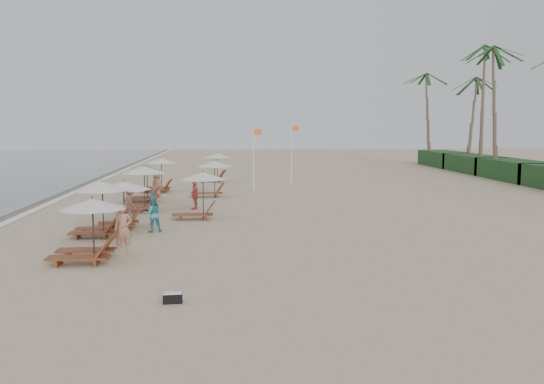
{
  "coord_description": "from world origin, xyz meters",
  "views": [
    {
      "loc": [
        -1.05,
        -22.19,
        4.48
      ],
      "look_at": [
        1.0,
        4.45,
        1.3
      ],
      "focal_mm": 37.68,
      "sensor_mm": 36.0,
      "label": 1
    }
  ],
  "objects": [
    {
      "name": "wet_sand_band",
      "position": [
        -12.5,
        10.0,
        0.0
      ],
      "size": [
        3.2,
        140.0,
        0.01
      ],
      "primitive_type": "cube",
      "color": "#6B5E4C",
      "rests_on": "ground"
    },
    {
      "name": "flag_pole_near",
      "position": [
        0.7,
        16.36,
        2.42
      ],
      "size": [
        0.6,
        0.08,
        4.36
      ],
      "color": "silver",
      "rests_on": "ground"
    },
    {
      "name": "beachgoer_far_b",
      "position": [
        -5.45,
        13.02,
        0.8
      ],
      "size": [
        0.88,
        0.93,
        1.6
      ],
      "primitive_type": "imported",
      "rotation": [
        0.0,
        0.0,
        0.91
      ],
      "color": "#9F6D56",
      "rests_on": "ground"
    },
    {
      "name": "lounger_station_5",
      "position": [
        -5.68,
        15.88,
        1.11
      ],
      "size": [
        2.41,
        2.05,
        2.27
      ],
      "color": "brown",
      "rests_on": "ground"
    },
    {
      "name": "foam_line",
      "position": [
        -11.2,
        10.0,
        0.01
      ],
      "size": [
        0.5,
        140.0,
        0.02
      ],
      "primitive_type": "cube",
      "color": "white",
      "rests_on": "ground"
    },
    {
      "name": "inland_station_2",
      "position": [
        -2.14,
        22.43,
        1.33
      ],
      "size": [
        2.79,
        2.24,
        2.22
      ],
      "color": "brown",
      "rests_on": "ground"
    },
    {
      "name": "lounger_station_0",
      "position": [
        -5.71,
        -3.43,
        1.03
      ],
      "size": [
        2.52,
        2.17,
        2.08
      ],
      "color": "brown",
      "rests_on": "ground"
    },
    {
      "name": "beachgoer_near",
      "position": [
        -4.75,
        -2.16,
        0.85
      ],
      "size": [
        0.69,
        0.51,
        1.71
      ],
      "primitive_type": "imported",
      "rotation": [
        0.0,
        0.0,
        0.18
      ],
      "color": "#AF795F",
      "rests_on": "ground"
    },
    {
      "name": "beachgoer_mid_a",
      "position": [
        -4.21,
        1.59,
        0.77
      ],
      "size": [
        0.89,
        0.79,
        1.54
      ],
      "primitive_type": "imported",
      "rotation": [
        0.0,
        0.0,
        3.45
      ],
      "color": "teal",
      "rests_on": "ground"
    },
    {
      "name": "lounger_station_2",
      "position": [
        -5.67,
        2.35,
        1.18
      ],
      "size": [
        2.5,
        2.37,
        2.06
      ],
      "color": "brown",
      "rests_on": "ground"
    },
    {
      "name": "inland_station_0",
      "position": [
        -2.45,
        4.76,
        1.4
      ],
      "size": [
        2.63,
        2.24,
        2.22
      ],
      "color": "brown",
      "rests_on": "ground"
    },
    {
      "name": "beachgoer_mid_b",
      "position": [
        -5.69,
        4.99,
        0.78
      ],
      "size": [
        0.98,
        1.17,
        1.57
      ],
      "primitive_type": "imported",
      "rotation": [
        0.0,
        0.0,
        2.05
      ],
      "color": "#965C4C",
      "rests_on": "ground"
    },
    {
      "name": "lounger_station_1",
      "position": [
        -6.26,
        0.87,
        1.21
      ],
      "size": [
        2.44,
        2.27,
        2.2
      ],
      "color": "brown",
      "rests_on": "ground"
    },
    {
      "name": "inland_station_1",
      "position": [
        -2.11,
        13.07,
        1.37
      ],
      "size": [
        2.7,
        2.24,
        2.22
      ],
      "color": "brown",
      "rests_on": "ground"
    },
    {
      "name": "lounger_station_3",
      "position": [
        -5.55,
        7.32,
        1.24
      ],
      "size": [
        2.59,
        2.33,
        2.34
      ],
      "color": "brown",
      "rests_on": "ground"
    },
    {
      "name": "lounger_station_4",
      "position": [
        -5.91,
        10.91,
        1.1
      ],
      "size": [
        2.5,
        2.21,
        2.1
      ],
      "color": "brown",
      "rests_on": "ground"
    },
    {
      "name": "duffel_bag",
      "position": [
        -2.48,
        -8.09,
        0.14
      ],
      "size": [
        0.5,
        0.28,
        0.27
      ],
      "color": "black",
      "rests_on": "ground"
    },
    {
      "name": "flag_pole_far",
      "position": [
        3.76,
        20.71,
        2.54
      ],
      "size": [
        0.6,
        0.08,
        4.58
      ],
      "color": "silver",
      "rests_on": "ground"
    },
    {
      "name": "ground",
      "position": [
        0.0,
        0.0,
        0.0
      ],
      "size": [
        160.0,
        160.0,
        0.0
      ],
      "primitive_type": "plane",
      "color": "tan",
      "rests_on": "ground"
    },
    {
      "name": "beachgoer_far_a",
      "position": [
        -2.81,
        7.86,
        0.75
      ],
      "size": [
        0.57,
        0.94,
        1.49
      ],
      "primitive_type": "imported",
      "rotation": [
        0.0,
        0.0,
        4.46
      ],
      "color": "#D15753",
      "rests_on": "ground"
    }
  ]
}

